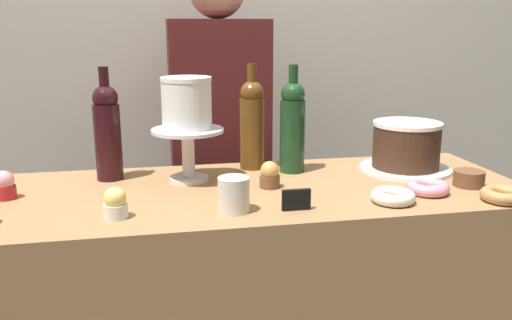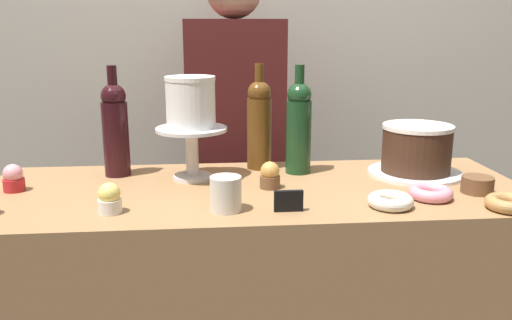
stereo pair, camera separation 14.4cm
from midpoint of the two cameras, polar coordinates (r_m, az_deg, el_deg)
back_wall at (r=2.26m, az=-0.16°, el=12.20°), size 6.00×0.05×2.60m
cake_stand_pedestal at (r=1.53m, az=-4.22°, el=1.63°), size 0.20×0.20×0.15m
white_layer_cake at (r=1.51m, az=-4.30°, el=6.18°), size 0.14×0.14×0.15m
silver_serving_platter at (r=1.69m, az=19.01°, el=-1.34°), size 0.28×0.28×0.01m
chocolate_round_cake at (r=1.67m, az=19.22°, el=1.17°), size 0.21×0.21×0.14m
wine_bottle_dark_red at (r=1.60m, az=-12.36°, el=3.38°), size 0.08×0.08×0.33m
wine_bottle_amber at (r=1.65m, az=2.86°, el=3.99°), size 0.08×0.08×0.33m
wine_bottle_green at (r=1.60m, az=7.18°, el=3.63°), size 0.08×0.08×0.33m
cupcake_caramel at (r=1.46m, az=4.32°, el=-1.70°), size 0.06×0.06×0.07m
cupcake_strawberry at (r=1.54m, az=-22.16°, el=-1.88°), size 0.06×0.06×0.07m
cupcake_lemon at (r=1.29m, az=-12.36°, el=-4.14°), size 0.06×0.06×0.07m
donut_sugar at (r=1.37m, az=17.17°, el=-4.24°), size 0.11×0.11×0.03m
donut_pink at (r=1.47m, az=20.91°, el=-3.34°), size 0.11×0.11×0.03m
donut_maple at (r=1.46m, az=28.08°, el=-4.15°), size 0.11×0.11×0.03m
cookie_stack at (r=1.57m, az=25.11°, el=-2.45°), size 0.08×0.08×0.04m
price_sign_chalkboard at (r=1.28m, az=6.74°, el=-4.43°), size 0.07×0.01×0.05m
coffee_cup_ceramic at (r=1.28m, az=-0.03°, el=-3.68°), size 0.08×0.08×0.09m
barista_figure at (r=2.04m, az=-0.19°, el=-1.09°), size 0.36×0.22×1.60m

